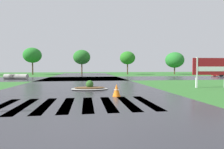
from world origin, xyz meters
name	(u,v)px	position (x,y,z in m)	size (l,w,h in m)	color
ground_plane	(69,141)	(0.00, 0.00, -0.05)	(120.00, 120.00, 0.10)	#2D6628
asphalt_roadway	(81,88)	(0.00, 10.00, 0.00)	(11.51, 80.00, 0.01)	#2B2B30
asphalt_cross_road	(84,78)	(0.00, 22.95, 0.00)	(90.00, 10.36, 0.01)	#2B2B30
crosswalk_stripes	(77,104)	(0.00, 3.90, 0.00)	(6.75, 3.53, 0.01)	white
estate_billboard	(211,68)	(10.34, 9.21, 1.61)	(3.10, 0.29, 2.44)	white
median_island	(90,88)	(0.63, 9.26, 0.15)	(2.71, 1.62, 0.68)	#9E9B93
drainage_pipe_stack	(16,77)	(-9.25, 22.58, 0.36)	(3.42, 1.52, 0.73)	#9E9B93
traffic_cone	(117,90)	(2.06, 5.84, 0.34)	(0.45, 0.45, 0.70)	orange
background_treeline	(81,57)	(-0.89, 37.83, 3.95)	(49.06, 6.15, 6.10)	#4C3823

